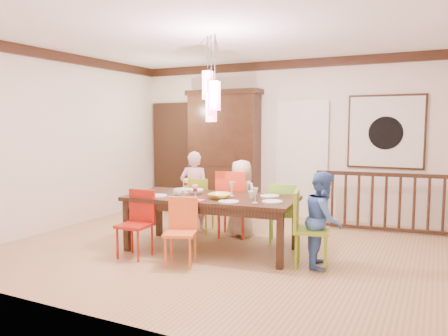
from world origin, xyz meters
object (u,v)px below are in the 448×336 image
at_px(person_end_right, 323,219).
at_px(person_far_left, 194,191).
at_px(china_hutch, 224,151).
at_px(chair_far_left, 200,201).
at_px(balustrade, 386,201).
at_px(chair_end_right, 312,224).
at_px(dining_table, 212,202).
at_px(person_far_mid, 241,198).

bearing_deg(person_end_right, person_far_left, 58.61).
bearing_deg(china_hutch, chair_far_left, -76.70).
xyz_separation_m(china_hutch, person_far_left, (0.27, -1.62, -0.55)).
height_order(balustrade, person_end_right, person_end_right).
distance_m(chair_far_left, chair_end_right, 2.23).
height_order(dining_table, china_hutch, china_hutch).
xyz_separation_m(chair_far_left, balustrade, (2.67, 1.32, -0.01)).
xyz_separation_m(china_hutch, person_end_right, (2.56, -2.47, -0.62)).
xyz_separation_m(chair_end_right, china_hutch, (-2.45, 2.55, 0.67)).
xyz_separation_m(chair_end_right, balustrade, (0.61, 2.20, -0.03)).
xyz_separation_m(dining_table, china_hutch, (-1.03, 2.47, 0.52)).
height_order(china_hutch, person_far_left, china_hutch).
relative_size(china_hutch, balustrade, 1.08).
distance_m(balustrade, person_end_right, 2.18).
xyz_separation_m(chair_far_left, china_hutch, (-0.39, 1.67, 0.69)).
xyz_separation_m(chair_far_left, chair_end_right, (2.05, -0.88, 0.02)).
bearing_deg(dining_table, chair_end_right, -8.50).
distance_m(chair_far_left, person_far_mid, 0.70).
bearing_deg(person_far_mid, chair_far_left, 16.59).
distance_m(person_far_left, person_end_right, 2.45).
relative_size(chair_far_left, balustrade, 0.40).
relative_size(dining_table, chair_far_left, 2.68).
height_order(chair_far_left, chair_end_right, chair_end_right).
bearing_deg(person_far_left, balustrade, -170.81).
bearing_deg(person_far_mid, chair_end_right, 155.96).
bearing_deg(chair_far_left, china_hutch, -84.63).
distance_m(dining_table, chair_end_right, 1.42).
height_order(dining_table, balustrade, balustrade).
xyz_separation_m(chair_far_left, person_far_mid, (0.70, 0.07, 0.08)).
height_order(chair_far_left, china_hutch, china_hutch).
bearing_deg(dining_table, chair_far_left, 123.10).
bearing_deg(balustrade, china_hutch, 166.85).
bearing_deg(china_hutch, person_far_mid, -55.75).
height_order(chair_far_left, person_far_left, person_far_left).
height_order(person_far_mid, person_end_right, person_far_mid).
relative_size(chair_end_right, person_end_right, 0.79).
relative_size(dining_table, person_far_mid, 2.01).
bearing_deg(person_far_left, person_far_mid, 165.88).
bearing_deg(china_hutch, dining_table, -67.32).
bearing_deg(chair_far_left, chair_end_right, 148.83).
bearing_deg(person_end_right, person_far_mid, 48.43).
bearing_deg(person_far_mid, balustrade, -136.51).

